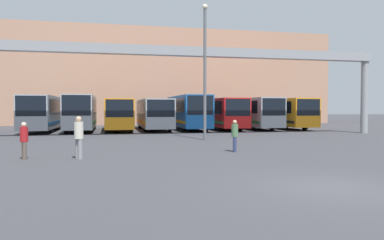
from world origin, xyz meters
TOP-DOWN VIEW (x-y plane):
  - ground_plane at (0.00, 0.00)m, footprint 200.00×200.00m
  - building_backdrop at (0.00, 44.98)m, footprint 49.24×12.00m
  - overhead_gantry at (0.00, 19.03)m, footprint 31.50×0.80m
  - bus_slot_0 at (-11.91, 28.25)m, footprint 2.49×12.46m
  - bus_slot_1 at (-8.51, 27.11)m, footprint 2.47×10.18m
  - bus_slot_2 at (-5.10, 27.05)m, footprint 2.48×10.06m
  - bus_slot_3 at (-1.70, 27.47)m, footprint 2.57×10.90m
  - bus_slot_4 at (1.70, 27.35)m, footprint 2.54×10.66m
  - bus_slot_5 at (5.10, 27.51)m, footprint 2.53×10.98m
  - bus_slot_6 at (8.51, 28.19)m, footprint 2.46×12.33m
  - bus_slot_7 at (11.91, 27.89)m, footprint 2.55×11.74m
  - pedestrian_near_left at (-7.19, 7.37)m, footprint 0.38×0.38m
  - pedestrian_far_center at (0.13, 8.42)m, footprint 0.33×0.33m
  - pedestrian_near_right at (-9.44, 7.75)m, footprint 0.33×0.33m
  - lamp_post at (0.36, 15.26)m, footprint 0.36×0.36m

SIDE VIEW (x-z plane):
  - ground_plane at x=0.00m, z-range 0.00..0.00m
  - pedestrian_near_right at x=-9.44m, z-range 0.05..1.62m
  - pedestrian_far_center at x=0.13m, z-range 0.05..1.63m
  - pedestrian_near_left at x=-7.19m, z-range 0.06..1.88m
  - bus_slot_2 at x=-5.10m, z-range 0.23..3.19m
  - bus_slot_3 at x=-1.70m, z-range 0.23..3.20m
  - bus_slot_5 at x=5.10m, z-range 0.23..3.31m
  - bus_slot_7 at x=11.91m, z-range 0.24..3.32m
  - bus_slot_6 at x=8.51m, z-range 0.24..3.38m
  - bus_slot_0 at x=-11.91m, z-range 0.25..3.47m
  - bus_slot_1 at x=-8.51m, z-range 0.25..3.55m
  - bus_slot_4 at x=1.70m, z-range 0.25..3.59m
  - lamp_post at x=0.36m, z-range 0.37..9.47m
  - overhead_gantry at x=0.00m, z-range 2.38..9.21m
  - building_backdrop at x=0.00m, z-range 0.00..12.64m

